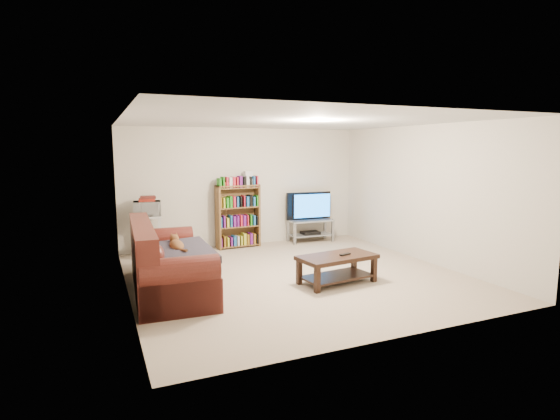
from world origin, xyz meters
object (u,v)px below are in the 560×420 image
tv_stand (310,227)px  bookshelf (238,215)px  sofa (164,267)px  coffee_table (337,264)px

tv_stand → bookshelf: 1.64m
sofa → coffee_table: size_ratio=1.89×
sofa → coffee_table: (2.42, -0.63, -0.04)m
sofa → bookshelf: (1.80, 2.23, 0.32)m
coffee_table → tv_stand: size_ratio=1.27×
sofa → bookshelf: bookshelf is taller
coffee_table → sofa: bearing=158.1°
tv_stand → coffee_table: bearing=-107.3°
tv_stand → bookshelf: bookshelf is taller
sofa → tv_stand: bearing=35.0°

